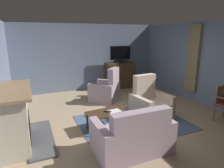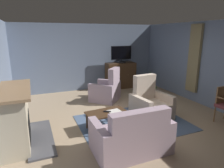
% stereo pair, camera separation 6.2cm
% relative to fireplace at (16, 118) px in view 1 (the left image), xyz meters
% --- Properties ---
extents(ground_plane, '(6.16, 7.19, 0.04)m').
position_rel_fireplace_xyz_m(ground_plane, '(2.50, 0.09, -0.57)').
color(ground_plane, tan).
extents(wall_back, '(6.16, 0.10, 2.56)m').
position_rel_fireplace_xyz_m(wall_back, '(2.50, 3.44, 0.73)').
color(wall_back, slate).
rests_on(wall_back, ground_plane).
extents(wall_right_with_window, '(0.10, 7.19, 2.56)m').
position_rel_fireplace_xyz_m(wall_right_with_window, '(5.34, 0.09, 0.73)').
color(wall_right_with_window, slate).
rests_on(wall_right_with_window, ground_plane).
extents(curtain_panel_far, '(0.10, 0.44, 2.15)m').
position_rel_fireplace_xyz_m(curtain_panel_far, '(5.23, 0.69, 0.85)').
color(curtain_panel_far, '#8E7F56').
extents(rug_central, '(2.64, 1.98, 0.01)m').
position_rel_fireplace_xyz_m(rug_central, '(2.62, -0.10, -0.55)').
color(rug_central, slate).
rests_on(rug_central, ground_plane).
extents(fireplace, '(0.97, 1.63, 1.15)m').
position_rel_fireplace_xyz_m(fireplace, '(0.00, 0.00, 0.00)').
color(fireplace, '#4C4C51').
rests_on(fireplace, ground_plane).
extents(tv_cabinet, '(1.19, 0.54, 1.05)m').
position_rel_fireplace_xyz_m(tv_cabinet, '(3.75, 3.09, -0.05)').
color(tv_cabinet, '#352315').
rests_on(tv_cabinet, ground_plane).
extents(television, '(0.86, 0.20, 0.67)m').
position_rel_fireplace_xyz_m(television, '(3.75, 3.03, 0.85)').
color(television, black).
rests_on(television, tv_cabinet).
extents(coffee_table, '(0.98, 0.61, 0.42)m').
position_rel_fireplace_xyz_m(coffee_table, '(1.90, -0.12, -0.18)').
color(coffee_table, '#422B19').
rests_on(coffee_table, ground_plane).
extents(tv_remote, '(0.17, 0.13, 0.02)m').
position_rel_fireplace_xyz_m(tv_remote, '(1.91, -0.13, -0.12)').
color(tv_remote, black).
rests_on(tv_remote, coffee_table).
extents(folded_newspaper, '(0.32, 0.25, 0.01)m').
position_rel_fireplace_xyz_m(folded_newspaper, '(2.08, -0.14, -0.13)').
color(folded_newspaper, silver).
rests_on(folded_newspaper, coffee_table).
extents(sofa_floral, '(1.41, 0.87, 0.94)m').
position_rel_fireplace_xyz_m(sofa_floral, '(2.00, -1.20, -0.23)').
color(sofa_floral, '#AD93A3').
rests_on(sofa_floral, ground_plane).
extents(armchair_by_fireplace, '(1.00, 0.95, 1.12)m').
position_rel_fireplace_xyz_m(armchair_by_fireplace, '(3.20, 0.03, -0.21)').
color(armchair_by_fireplace, '#C6B29E').
rests_on(armchair_by_fireplace, ground_plane).
extents(armchair_angled_to_table, '(1.20, 1.20, 1.12)m').
position_rel_fireplace_xyz_m(armchair_angled_to_table, '(2.63, 1.80, -0.21)').
color(armchair_angled_to_table, '#AD93A3').
rests_on(armchair_angled_to_table, ground_plane).
extents(potted_plant_leafy_by_curtain, '(0.49, 0.49, 0.91)m').
position_rel_fireplace_xyz_m(potted_plant_leafy_by_curtain, '(4.15, 1.52, -0.03)').
color(potted_plant_leafy_by_curtain, '#99664C').
rests_on(potted_plant_leafy_by_curtain, ground_plane).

